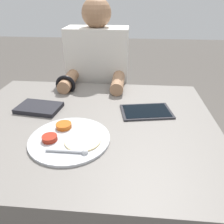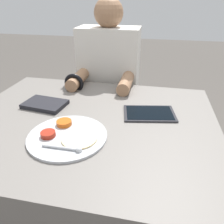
% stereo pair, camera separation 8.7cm
% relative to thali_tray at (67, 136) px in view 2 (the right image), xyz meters
% --- Properties ---
extents(ground_plane, '(12.00, 12.00, 0.00)m').
position_rel_thali_tray_xyz_m(ground_plane, '(0.03, 0.14, -0.71)').
color(ground_plane, '#4C4742').
extents(dining_table, '(1.09, 0.87, 0.71)m').
position_rel_thali_tray_xyz_m(dining_table, '(0.03, 0.14, -0.36)').
color(dining_table, slate).
rests_on(dining_table, ground_plane).
extents(thali_tray, '(0.30, 0.30, 0.03)m').
position_rel_thali_tray_xyz_m(thali_tray, '(0.00, 0.00, 0.00)').
color(thali_tray, '#B7BABF').
rests_on(thali_tray, dining_table).
extents(red_notebook, '(0.21, 0.15, 0.02)m').
position_rel_thali_tray_xyz_m(red_notebook, '(-0.20, 0.22, 0.00)').
color(red_notebook, silver).
rests_on(red_notebook, dining_table).
extents(tablet_device, '(0.25, 0.18, 0.01)m').
position_rel_thali_tray_xyz_m(tablet_device, '(0.29, 0.24, -0.00)').
color(tablet_device, '#28282D').
rests_on(tablet_device, dining_table).
extents(person_diner, '(0.38, 0.43, 1.17)m').
position_rel_thali_tray_xyz_m(person_diner, '(0.00, 0.72, -0.17)').
color(person_diner, black).
rests_on(person_diner, ground_plane).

